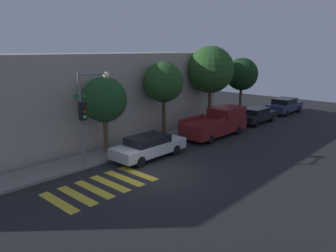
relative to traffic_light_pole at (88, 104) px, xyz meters
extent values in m
plane|color=black|center=(1.59, -3.37, -3.34)|extent=(60.00, 60.00, 0.00)
cube|color=slate|center=(1.59, 0.90, -3.27)|extent=(26.00, 2.13, 0.14)
cube|color=#A89E8E|center=(1.59, 5.36, -0.43)|extent=(26.00, 6.00, 5.80)
cube|color=gold|center=(-3.38, -2.57, -3.33)|extent=(0.45, 2.60, 0.00)
cube|color=gold|center=(-2.51, -2.57, -3.33)|extent=(0.45, 2.60, 0.00)
cube|color=gold|center=(-1.64, -2.57, -3.33)|extent=(0.45, 2.60, 0.00)
cube|color=gold|center=(-0.78, -2.57, -3.33)|extent=(0.45, 2.60, 0.00)
cube|color=gold|center=(0.09, -2.57, -3.33)|extent=(0.45, 2.60, 0.00)
cube|color=gold|center=(0.96, -2.57, -3.33)|extent=(0.45, 2.60, 0.00)
cylinder|color=slate|center=(-0.41, 0.08, -0.84)|extent=(0.12, 0.12, 4.98)
cube|color=black|center=(-0.41, -0.13, -0.29)|extent=(0.30, 0.30, 0.90)
cylinder|color=#4C0C0C|center=(-0.41, -0.29, -0.02)|extent=(0.18, 0.02, 0.18)
cylinder|color=#593D0A|center=(-0.41, -0.29, -0.29)|extent=(0.18, 0.02, 0.18)
cylinder|color=#26E54C|center=(-0.41, -0.29, -0.56)|extent=(0.18, 0.02, 0.18)
cube|color=#19662D|center=(-0.41, 0.08, 0.45)|extent=(0.70, 0.02, 0.18)
cylinder|color=slate|center=(0.44, 0.08, 1.50)|extent=(1.70, 0.08, 0.08)
sphere|color=#F9E5B2|center=(1.29, 0.08, 1.40)|extent=(0.36, 0.36, 0.36)
cube|color=#B7BABF|center=(3.07, -1.27, -2.74)|extent=(4.56, 1.71, 0.59)
cube|color=black|center=(2.95, -1.27, -2.23)|extent=(2.37, 1.51, 0.44)
cylinder|color=black|center=(4.48, -0.50, -3.03)|extent=(0.60, 0.22, 0.60)
cylinder|color=black|center=(4.48, -2.03, -3.03)|extent=(0.60, 0.22, 0.60)
cylinder|color=black|center=(1.65, -0.50, -3.03)|extent=(0.60, 0.22, 0.60)
cylinder|color=black|center=(1.65, -2.03, -3.03)|extent=(0.60, 0.22, 0.60)
cube|color=maroon|center=(9.49, -1.27, -2.56)|extent=(5.55, 2.01, 0.94)
cube|color=maroon|center=(11.02, -1.27, -1.75)|extent=(2.50, 1.85, 0.69)
cube|color=maroon|center=(8.10, -0.38, -1.96)|extent=(2.78, 0.08, 0.28)
cube|color=maroon|center=(8.10, -2.15, -1.96)|extent=(2.78, 0.08, 0.28)
cylinder|color=black|center=(11.21, -0.35, -3.03)|extent=(0.60, 0.22, 0.60)
cylinder|color=black|center=(11.21, -2.19, -3.03)|extent=(0.60, 0.22, 0.60)
cylinder|color=black|center=(7.77, -0.35, -3.03)|extent=(0.60, 0.22, 0.60)
cylinder|color=black|center=(7.77, -2.19, -3.03)|extent=(0.60, 0.22, 0.60)
cube|color=black|center=(15.61, -1.27, -2.76)|extent=(4.38, 1.79, 0.56)
cube|color=black|center=(15.50, -1.27, -2.27)|extent=(2.28, 1.58, 0.42)
cylinder|color=black|center=(16.96, -0.46, -3.03)|extent=(0.60, 0.22, 0.60)
cylinder|color=black|center=(16.96, -2.07, -3.03)|extent=(0.60, 0.22, 0.60)
cylinder|color=black|center=(14.25, -0.46, -3.03)|extent=(0.60, 0.22, 0.60)
cylinder|color=black|center=(14.25, -2.07, -3.03)|extent=(0.60, 0.22, 0.60)
cube|color=#2D3351|center=(21.38, -1.27, -2.69)|extent=(4.65, 1.80, 0.69)
cube|color=black|center=(21.26, -1.27, -2.10)|extent=(2.42, 1.58, 0.48)
cylinder|color=black|center=(22.82, -0.46, -3.03)|extent=(0.60, 0.22, 0.60)
cylinder|color=black|center=(22.82, -2.08, -3.03)|extent=(0.60, 0.22, 0.60)
cylinder|color=black|center=(19.94, -0.46, -3.03)|extent=(0.60, 0.22, 0.60)
cylinder|color=black|center=(19.94, -2.08, -3.03)|extent=(0.60, 0.22, 0.60)
cylinder|color=brown|center=(1.87, 1.15, -2.20)|extent=(0.27, 0.27, 2.28)
sphere|color=#1E4721|center=(1.87, 1.15, -0.08)|extent=(2.62, 2.62, 2.62)
cylinder|color=#42301E|center=(6.83, 1.15, -1.90)|extent=(0.25, 0.25, 2.87)
sphere|color=#234C1E|center=(6.83, 1.15, 0.56)|extent=(2.74, 2.74, 2.74)
cylinder|color=#4C3823|center=(12.26, 1.15, -1.78)|extent=(0.26, 0.26, 3.11)
sphere|color=#234C1E|center=(12.26, 1.15, 1.16)|extent=(3.70, 3.70, 3.70)
cylinder|color=#4C3823|center=(17.12, 1.15, -1.94)|extent=(0.24, 0.24, 2.78)
sphere|color=#143316|center=(17.12, 1.15, 0.54)|extent=(2.92, 2.92, 2.92)
camera|label=1|loc=(-9.36, -14.13, 2.73)|focal=35.00mm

